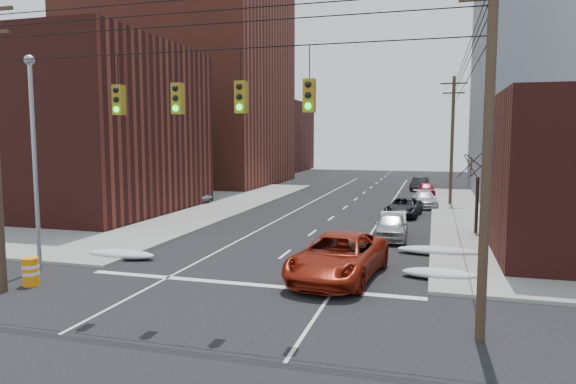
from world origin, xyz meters
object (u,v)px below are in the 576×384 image
Objects in this scene: parked_car_f at (420,184)px; red_pickup at (338,257)px; parked_car_c at (404,207)px; lot_car_a at (149,198)px; parked_car_a at (391,226)px; parked_car_b at (393,224)px; parked_car_d at (425,199)px; lot_car_b at (188,195)px; lot_car_d at (155,196)px; lot_car_c at (118,196)px; parked_car_e at (426,189)px; construction_barrel at (31,271)px.

red_pickup is at bearing -86.50° from parked_car_f.
parked_car_c is 1.28× the size of lot_car_a.
parked_car_a is 9.10m from parked_car_c.
parked_car_c is at bearing -84.89° from parked_car_f.
parked_car_a is 0.99m from parked_car_b.
parked_car_a reaches higher than parked_car_b.
lot_car_a is at bearing -171.58° from parked_car_c.
parked_car_d is (3.03, 23.67, -0.26)m from red_pickup.
red_pickup is 18.19m from parked_car_c.
parked_car_d is at bearing -79.85° from parked_car_f.
lot_car_b is 1.21× the size of lot_car_d.
parked_car_d is 23.07m from lot_car_d.
lot_car_d is at bearing -69.51° from lot_car_c.
red_pickup is 1.58× the size of parked_car_b.
parked_car_d is 0.87× the size of lot_car_c.
parked_car_f is at bearing 86.37° from parked_car_a.
red_pickup is 27.88m from lot_car_c.
lot_car_a is 0.74× the size of lot_car_c.
lot_car_a is 0.84× the size of lot_car_b.
parked_car_a is 1.09× the size of parked_car_b.
lot_car_b is at bearing -153.77° from parked_car_e.
lot_car_c is 23.87m from construction_barrel.
red_pickup is 9.14m from parked_car_a.
construction_barrel is at bearing -153.03° from lot_car_b.
parked_car_b is at bearing 47.97° from construction_barrel.
lot_car_a is (-22.14, -6.72, 0.12)m from parked_car_d.
red_pickup is at bearing -102.19° from parked_car_b.
parked_car_b is 0.81× the size of lot_car_c.
red_pickup reaches higher than parked_car_a.
parked_car_a is 0.88× the size of lot_car_c.
red_pickup is 1.44× the size of parked_car_a.
parked_car_b is 21.42m from lot_car_b.
parked_car_f is at bearing -36.63° from lot_car_a.
parked_car_d is 1.17× the size of parked_car_e.
lot_car_c is (-23.52, 7.98, 0.12)m from parked_car_a.
lot_car_c reaches higher than parked_car_a.
lot_car_a is (-20.57, 6.94, 0.09)m from parked_car_b.
parked_car_d is at bearing -66.94° from lot_car_b.
parked_car_e is at bearing 82.14° from parked_car_b.
parked_car_b is 3.77× the size of construction_barrel.
red_pickup reaches higher than lot_car_a.
parked_car_d is at bearing 89.09° from red_pickup.
parked_car_a is 1.05× the size of parked_car_f.
parked_car_d is at bearing -84.10° from lot_car_d.
red_pickup is 23.86m from parked_car_d.
lot_car_c reaches higher than lot_car_b.
parked_car_c is (0.15, 8.11, -0.01)m from parked_car_b.
parked_car_e is at bearing -64.87° from lot_car_d.
construction_barrel is (-13.72, -42.24, -0.14)m from parked_car_f.
lot_car_a is (-22.14, -15.69, 0.12)m from parked_car_e.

